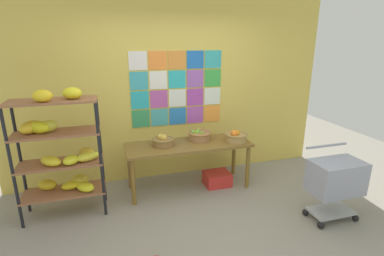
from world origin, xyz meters
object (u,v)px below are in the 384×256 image
Objects in this scene: display_table at (189,149)px; fruit_basket_centre at (200,135)px; fruit_basket_right at (236,136)px; shopping_cart at (336,179)px; fruit_basket_back_left at (163,141)px; produce_crate_under_table at (217,179)px; banana_shelf_unit at (61,149)px.

display_table is 5.09× the size of fruit_basket_centre.
shopping_cart is at bearing -56.00° from fruit_basket_right.
display_table is at bearing -150.63° from fruit_basket_centre.
fruit_basket_back_left is (-1.04, 0.14, -0.01)m from fruit_basket_right.
fruit_basket_right is (0.68, -0.11, 0.16)m from display_table.
fruit_basket_right is 1.07× the size of fruit_basket_back_left.
produce_crate_under_table is (0.23, -0.16, -0.66)m from fruit_basket_centre.
shopping_cart reaches higher than fruit_basket_centre.
banana_shelf_unit is 1.80× the size of shopping_cart.
fruit_basket_right is 0.86× the size of produce_crate_under_table.
display_table is 4.69× the size of produce_crate_under_table.
fruit_basket_right is at bearing -7.58° from fruit_basket_back_left.
shopping_cart is (1.25, -1.37, -0.24)m from fruit_basket_centre.
shopping_cart is at bearing -47.45° from fruit_basket_centre.
display_table is at bearing 7.12° from banana_shelf_unit.
display_table is at bearing 170.83° from fruit_basket_right.
fruit_basket_centre is 0.39× the size of shopping_cart.
banana_shelf_unit is 2.33m from fruit_basket_right.
display_table is 0.39m from fruit_basket_back_left.
fruit_basket_right is 0.93× the size of fruit_basket_centre.
fruit_basket_centre is (-0.48, 0.22, -0.01)m from fruit_basket_right.
display_table is 0.67m from produce_crate_under_table.
produce_crate_under_table is (0.43, -0.04, -0.51)m from display_table.
banana_shelf_unit is at bearing -172.88° from display_table.
fruit_basket_right reaches higher than produce_crate_under_table.
fruit_basket_back_left is at bearing 10.36° from banana_shelf_unit.
banana_shelf_unit is at bearing 170.65° from shopping_cart.
fruit_basket_back_left is at bearing 174.83° from produce_crate_under_table.
fruit_basket_right is 1.05m from fruit_basket_back_left.
fruit_basket_right is at bearing -9.17° from display_table.
shopping_cart is (1.81, -1.28, -0.24)m from fruit_basket_back_left.
produce_crate_under_table is at bearing -33.44° from fruit_basket_centre.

